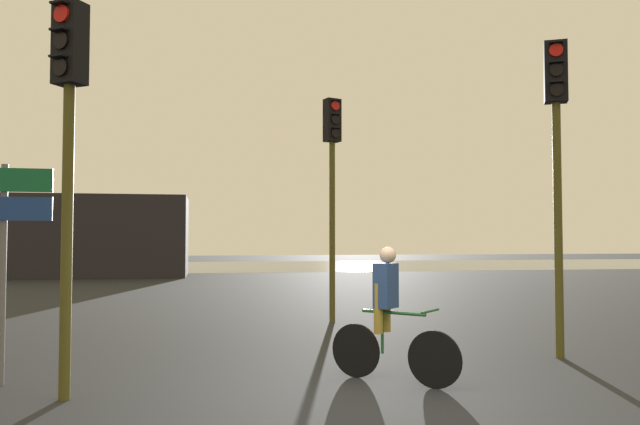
% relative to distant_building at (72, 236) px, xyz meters
% --- Properties ---
extents(ground_plane, '(120.00, 120.00, 0.00)m').
position_rel_distant_building_xyz_m(ground_plane, '(7.59, -23.65, -1.83)').
color(ground_plane, black).
extents(water_strip, '(80.00, 16.00, 0.01)m').
position_rel_distant_building_xyz_m(water_strip, '(7.59, 10.00, -1.83)').
color(water_strip, slate).
rests_on(water_strip, ground).
extents(distant_building, '(10.24, 4.00, 3.67)m').
position_rel_distant_building_xyz_m(distant_building, '(0.00, 0.00, 0.00)').
color(distant_building, black).
rests_on(distant_building, ground).
extents(traffic_light_near_right, '(0.39, 0.41, 4.61)m').
position_rel_distant_building_xyz_m(traffic_light_near_right, '(11.07, -21.62, 1.36)').
color(traffic_light_near_right, '#4C4719').
rests_on(traffic_light_near_right, ground).
extents(traffic_light_center, '(0.38, 0.40, 4.65)m').
position_rel_distant_building_xyz_m(traffic_light_center, '(8.62, -17.18, 1.39)').
color(traffic_light_center, '#4C4719').
rests_on(traffic_light_center, ground).
extents(traffic_light_near_left, '(0.40, 0.42, 4.29)m').
position_rel_distant_building_xyz_m(traffic_light_near_left, '(4.56, -22.82, 1.15)').
color(traffic_light_near_left, '#4C4719').
rests_on(traffic_light_near_left, ground).
extents(direction_sign_post, '(1.10, 0.12, 2.60)m').
position_rel_distant_building_xyz_m(direction_sign_post, '(3.68, -22.02, -0.04)').
color(direction_sign_post, slate).
rests_on(direction_sign_post, ground).
extents(cyclist, '(1.26, 1.22, 1.62)m').
position_rel_distant_building_xyz_m(cyclist, '(8.21, -22.63, -1.01)').
color(cyclist, black).
rests_on(cyclist, ground).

